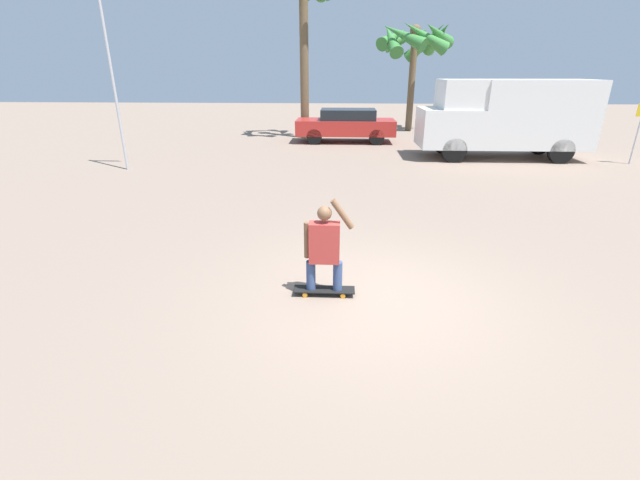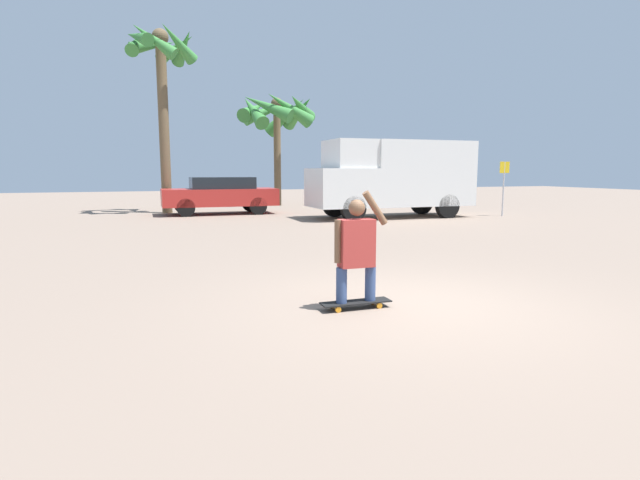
% 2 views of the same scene
% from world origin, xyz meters
% --- Properties ---
extents(ground_plane, '(80.00, 80.00, 0.00)m').
position_xyz_m(ground_plane, '(0.00, 0.00, 0.00)').
color(ground_plane, gray).
extents(skateboard, '(0.94, 0.25, 0.09)m').
position_xyz_m(skateboard, '(-0.81, 0.07, 0.08)').
color(skateboard, black).
rests_on(skateboard, ground_plane).
extents(person_skateboarder, '(0.73, 0.22, 1.44)m').
position_xyz_m(person_skateboarder, '(-0.81, 0.07, 0.82)').
color(person_skateboarder, '#384C7A').
rests_on(person_skateboarder, skateboard).
extents(camper_van, '(6.22, 2.14, 2.89)m').
position_xyz_m(camper_van, '(5.64, 11.34, 1.59)').
color(camper_van, black).
rests_on(camper_van, ground_plane).
extents(parked_car_red, '(4.59, 1.80, 1.51)m').
position_xyz_m(parked_car_red, '(-0.40, 14.98, 0.81)').
color(parked_car_red, black).
rests_on(parked_car_red, ground_plane).
extents(palm_tree_near_van, '(4.22, 4.14, 5.73)m').
position_xyz_m(palm_tree_near_van, '(3.17, 19.36, 4.68)').
color(palm_tree_near_van, brown).
rests_on(palm_tree_near_van, ground_plane).
extents(palm_tree_center_background, '(3.06, 3.09, 7.57)m').
position_xyz_m(palm_tree_center_background, '(-2.47, 16.32, 6.13)').
color(palm_tree_center_background, brown).
rests_on(palm_tree_center_background, ground_plane).
extents(street_sign, '(0.44, 0.06, 2.12)m').
position_xyz_m(street_sign, '(9.96, 10.40, 1.38)').
color(street_sign, '#B7B7BC').
rests_on(street_sign, ground_plane).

